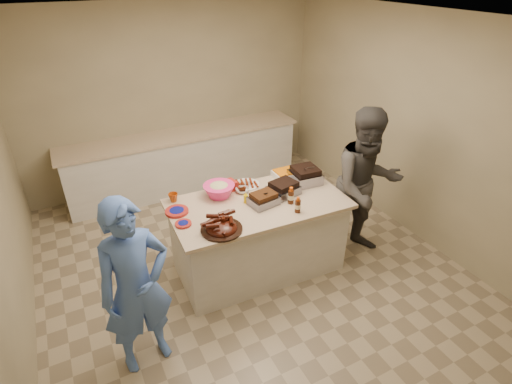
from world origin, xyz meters
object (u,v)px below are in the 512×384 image
island (258,267)px  guest_blue (150,355)px  bbq_bottle_b (291,203)px  mustard_bottle (246,203)px  coleslaw_bowl (219,196)px  roasting_pan (305,182)px  plastic_cup (174,201)px  bbq_bottle_a (297,212)px  rib_platter (222,230)px  guest_gray (355,249)px

island → guest_blue: island is taller
bbq_bottle_b → mustard_bottle: bearing=152.0°
coleslaw_bowl → mustard_bottle: size_ratio=2.73×
island → bbq_bottle_b: bearing=-27.6°
roasting_pan → guest_blue: 2.44m
roasting_pan → plastic_cup: size_ratio=3.11×
bbq_bottle_a → mustard_bottle: bearing=134.2°
roasting_pan → guest_blue: size_ratio=0.19×
coleslaw_bowl → mustard_bottle: coleslaw_bowl is taller
rib_platter → guest_gray: bearing=1.3°
island → bbq_bottle_a: (0.27, -0.35, 0.89)m
rib_platter → island: bearing=28.5°
coleslaw_bowl → bbq_bottle_b: (0.62, -0.48, 0.00)m
roasting_pan → guest_blue: roasting_pan is taller
mustard_bottle → plastic_cup: mustard_bottle is taller
bbq_bottle_a → plastic_cup: bbq_bottle_a is taller
island → guest_blue: (-1.44, -0.64, 0.00)m
rib_platter → roasting_pan: bearing=19.9°
roasting_pan → guest_blue: (-2.13, -0.79, -0.89)m
island → rib_platter: (-0.54, -0.30, 0.89)m
island → bbq_bottle_b: 0.96m
coleslaw_bowl → bbq_bottle_b: 0.78m
roasting_pan → coleslaw_bowl: (-1.01, 0.16, 0.00)m
plastic_cup → guest_gray: (2.04, -0.68, -0.89)m
coleslaw_bowl → plastic_cup: (-0.48, 0.12, 0.00)m
coleslaw_bowl → plastic_cup: coleslaw_bowl is taller
coleslaw_bowl → bbq_bottle_a: (0.59, -0.66, 0.00)m
rib_platter → plastic_cup: size_ratio=3.94×
bbq_bottle_a → bbq_bottle_b: size_ratio=0.92×
rib_platter → coleslaw_bowl: bearing=69.5°
guest_blue → plastic_cup: bearing=49.6°
coleslaw_bowl → guest_gray: size_ratio=0.19×
roasting_pan → coleslaw_bowl: size_ratio=0.93×
plastic_cup → guest_gray: size_ratio=0.06×
island → guest_gray: 1.27m
island → bbq_bottle_b: bbq_bottle_b is taller
coleslaw_bowl → island: bearing=-43.7°
island → guest_blue: bearing=-153.8°
coleslaw_bowl → guest_gray: bearing=-19.8°
plastic_cup → guest_gray: plastic_cup is taller
rib_platter → plastic_cup: (-0.25, 0.72, 0.00)m
mustard_bottle → island: bearing=-23.0°
rib_platter → plastic_cup: rib_platter is taller
rib_platter → coleslaw_bowl: size_ratio=1.18×
roasting_pan → coleslaw_bowl: coleslaw_bowl is taller
mustard_bottle → guest_blue: size_ratio=0.08×
bbq_bottle_b → guest_blue: 2.01m
coleslaw_bowl → bbq_bottle_a: coleslaw_bowl is taller
island → bbq_bottle_a: 1.00m
guest_gray → island: bearing=-179.3°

